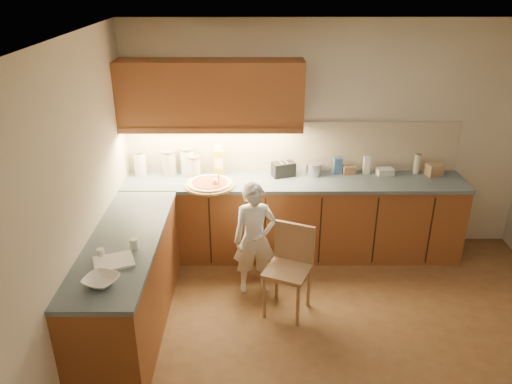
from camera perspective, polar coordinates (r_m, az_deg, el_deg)
room at (r=3.73m, az=12.44°, el=1.91°), size 4.54×4.50×2.62m
l_counter at (r=5.30m, az=-1.33°, el=-5.11°), size 3.77×2.62×0.92m
backsplash at (r=5.68m, az=4.28°, el=5.19°), size 3.75×0.02×0.58m
upper_cabinets at (r=5.35m, az=-5.21°, el=11.08°), size 1.95×0.36×0.73m
pizza_on_board at (r=5.36m, az=-5.30°, el=0.91°), size 0.54×0.54×0.22m
child at (r=4.99m, az=-0.16°, el=-5.36°), size 0.47×0.34×1.19m
wooden_chair at (r=4.78m, az=3.91°, el=-8.08°), size 0.52×0.52×0.87m
mixing_bowl at (r=3.91m, az=-17.29°, el=-9.65°), size 0.32×0.32×0.06m
canister_a at (r=5.74m, az=-13.12°, el=3.28°), size 0.14×0.14×0.29m
canister_b at (r=5.69m, az=-9.91°, el=3.36°), size 0.16×0.16×0.29m
canister_c at (r=5.67m, az=-7.83°, el=3.55°), size 0.17×0.17×0.31m
canister_d at (r=5.62m, az=-7.07°, el=2.98°), size 0.14×0.14×0.23m
oil_jug at (r=5.61m, az=-4.25°, el=3.52°), size 0.13×0.10×0.34m
toaster at (r=5.59m, az=3.16°, el=2.61°), size 0.28×0.22×0.16m
steel_pot at (r=5.65m, az=6.58°, el=2.64°), size 0.19×0.19×0.14m
blue_box at (r=5.72m, az=9.31°, el=2.98°), size 0.10×0.08×0.19m
card_box_a at (r=5.75m, az=10.57°, el=2.52°), size 0.15×0.11×0.10m
white_bottle at (r=5.78m, az=12.50°, el=3.01°), size 0.07×0.07×0.20m
flat_pack at (r=5.82m, az=14.51°, el=2.29°), size 0.20×0.15×0.07m
tall_jar at (r=5.93m, az=17.93°, el=3.12°), size 0.08×0.08×0.23m
card_box_b at (r=5.96m, az=19.72°, el=2.44°), size 0.20×0.17×0.13m
dough_cloth at (r=4.15m, az=-15.94°, el=-7.68°), size 0.37×0.33×0.02m
spice_jar_a at (r=4.24m, az=-17.33°, el=-6.70°), size 0.08×0.08×0.08m
spice_jar_b at (r=4.29m, az=-13.82°, el=-5.76°), size 0.09×0.09×0.09m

